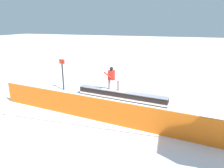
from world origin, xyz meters
name	(u,v)px	position (x,y,z in m)	size (l,w,h in m)	color
ground_plane	(121,99)	(0.00, 0.00, 0.00)	(120.00, 120.00, 0.00)	white
grind_box	(121,96)	(0.00, 0.00, 0.24)	(5.64, 1.08, 0.53)	black
snowboarder	(112,78)	(0.59, -0.06, 1.30)	(1.61, 0.42, 1.42)	silver
safety_fence	(102,111)	(0.00, 3.08, 0.57)	(12.23, 0.06, 1.13)	orange
trail_marker	(63,74)	(4.30, -0.49, 1.14)	(0.40, 0.10, 2.13)	#262628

